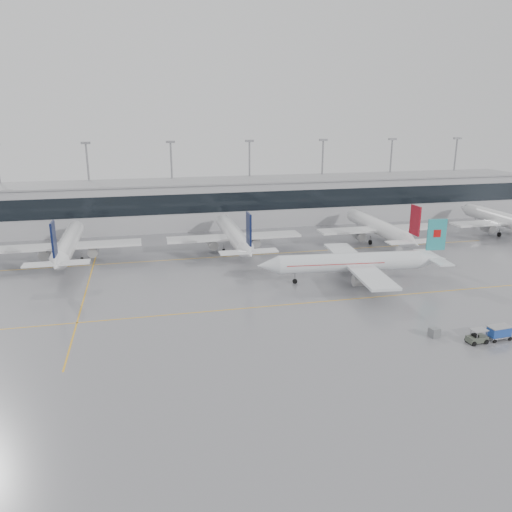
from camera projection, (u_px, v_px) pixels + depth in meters
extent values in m
plane|color=gray|center=(273.00, 306.00, 80.25)|extent=(320.00, 320.00, 0.00)
cube|color=gold|center=(273.00, 306.00, 80.25)|extent=(120.00, 0.25, 0.01)
cube|color=gold|center=(237.00, 256.00, 108.34)|extent=(120.00, 0.25, 0.01)
cube|color=gold|center=(86.00, 289.00, 87.83)|extent=(0.25, 60.00, 0.01)
cube|color=#A2A2A6|center=(215.00, 203.00, 136.65)|extent=(180.00, 15.00, 12.00)
cube|color=black|center=(219.00, 203.00, 129.16)|extent=(180.00, 0.20, 5.00)
cube|color=gray|center=(215.00, 181.00, 134.93)|extent=(182.00, 16.00, 0.40)
cylinder|color=gray|center=(1.00, 189.00, 129.03)|extent=(0.50, 0.50, 22.00)
cylinder|color=gray|center=(90.00, 186.00, 133.77)|extent=(0.50, 0.50, 22.00)
cube|color=gray|center=(86.00, 143.00, 130.64)|extent=(2.40, 1.00, 0.60)
cylinder|color=gray|center=(172.00, 183.00, 138.51)|extent=(0.50, 0.50, 22.00)
cube|color=gray|center=(170.00, 142.00, 135.39)|extent=(2.40, 1.00, 0.60)
cylinder|color=gray|center=(250.00, 181.00, 143.26)|extent=(0.50, 0.50, 22.00)
cube|color=gray|center=(249.00, 141.00, 140.13)|extent=(2.40, 1.00, 0.60)
cylinder|color=gray|center=(322.00, 179.00, 148.00)|extent=(0.50, 0.50, 22.00)
cube|color=gray|center=(323.00, 140.00, 144.87)|extent=(2.40, 1.00, 0.60)
cylinder|color=gray|center=(390.00, 177.00, 152.74)|extent=(0.50, 0.50, 22.00)
cube|color=gray|center=(393.00, 139.00, 149.62)|extent=(2.40, 1.00, 0.60)
cylinder|color=gray|center=(453.00, 175.00, 157.49)|extent=(0.50, 0.50, 22.00)
cube|color=gray|center=(457.00, 138.00, 154.36)|extent=(2.40, 1.00, 0.60)
cylinder|color=silver|center=(350.00, 262.00, 91.04)|extent=(26.48, 5.89, 3.45)
cone|color=silver|center=(268.00, 265.00, 89.12)|extent=(4.30, 3.81, 3.45)
cone|color=silver|center=(432.00, 259.00, 93.07)|extent=(5.90, 3.95, 3.45)
cube|color=silver|center=(357.00, 264.00, 91.34)|extent=(7.64, 28.80, 0.45)
cube|color=silver|center=(433.00, 257.00, 93.01)|extent=(3.81, 11.16, 0.25)
cube|color=teal|center=(437.00, 235.00, 91.83)|extent=(3.62, 0.69, 5.88)
cylinder|color=#9B9B9B|center=(363.00, 280.00, 87.12)|extent=(3.78, 2.43, 2.10)
cylinder|color=#9B9B9B|center=(346.00, 264.00, 96.27)|extent=(3.78, 2.43, 2.10)
cylinder|color=gray|center=(295.00, 277.00, 90.44)|extent=(0.20, 0.20, 1.48)
cylinder|color=black|center=(295.00, 281.00, 90.64)|extent=(0.92, 0.38, 0.90)
cylinder|color=gray|center=(367.00, 278.00, 89.54)|extent=(0.24, 0.24, 1.48)
cylinder|color=black|center=(367.00, 282.00, 89.74)|extent=(1.14, 0.55, 1.10)
cylinder|color=gray|center=(357.00, 270.00, 94.49)|extent=(0.24, 0.24, 1.48)
cylinder|color=black|center=(357.00, 273.00, 94.69)|extent=(1.14, 0.55, 1.10)
cube|color=#B70F0F|center=(437.00, 233.00, 91.75)|extent=(1.44, 0.58, 1.40)
cube|color=#B70F0F|center=(334.00, 262.00, 90.61)|extent=(18.25, 5.15, 0.12)
cylinder|color=white|center=(69.00, 242.00, 104.43)|extent=(3.59, 27.36, 3.59)
cone|color=white|center=(77.00, 226.00, 119.11)|extent=(3.59, 4.00, 3.59)
cone|color=white|center=(57.00, 265.00, 88.99)|extent=(3.59, 5.60, 3.59)
cube|color=white|center=(68.00, 246.00, 103.13)|extent=(29.64, 5.00, 0.45)
cube|color=white|center=(57.00, 263.00, 88.72)|extent=(11.40, 2.80, 0.25)
cube|color=#0A1338|center=(54.00, 239.00, 87.28)|extent=(0.35, 3.60, 6.12)
cylinder|color=#9B9B9B|center=(45.00, 254.00, 102.98)|extent=(2.10, 3.60, 2.10)
cylinder|color=#9B9B9B|center=(93.00, 251.00, 105.05)|extent=(2.10, 3.60, 2.10)
cylinder|color=gray|center=(76.00, 242.00, 115.14)|extent=(0.20, 0.20, 1.56)
cylinder|color=black|center=(76.00, 245.00, 115.36)|extent=(0.30, 0.90, 0.90)
cylinder|color=gray|center=(55.00, 258.00, 102.21)|extent=(0.24, 0.24, 1.56)
cylinder|color=black|center=(56.00, 261.00, 102.42)|extent=(0.45, 1.10, 1.10)
cylinder|color=gray|center=(82.00, 256.00, 103.33)|extent=(0.24, 0.24, 1.56)
cylinder|color=black|center=(82.00, 260.00, 103.55)|extent=(0.45, 1.10, 1.10)
cylinder|color=white|center=(233.00, 234.00, 111.97)|extent=(3.59, 27.36, 3.59)
cone|color=white|center=(222.00, 220.00, 126.66)|extent=(3.59, 4.00, 3.59)
cone|color=white|center=(248.00, 253.00, 96.54)|extent=(3.59, 5.60, 3.59)
cube|color=white|center=(234.00, 237.00, 110.68)|extent=(29.64, 5.00, 0.45)
cube|color=white|center=(249.00, 252.00, 96.27)|extent=(11.40, 2.80, 0.25)
cube|color=#0A1338|center=(249.00, 229.00, 94.82)|extent=(0.35, 3.60, 6.12)
cylinder|color=#9B9B9B|center=(213.00, 244.00, 110.53)|extent=(2.10, 3.60, 2.10)
cylinder|color=#9B9B9B|center=(255.00, 242.00, 112.60)|extent=(2.10, 3.60, 2.10)
cylinder|color=gray|center=(225.00, 234.00, 122.69)|extent=(0.20, 0.20, 1.56)
cylinder|color=black|center=(225.00, 237.00, 122.90)|extent=(0.30, 0.90, 0.90)
cylinder|color=gray|center=(224.00, 248.00, 109.76)|extent=(0.24, 0.24, 1.56)
cylinder|color=black|center=(224.00, 251.00, 109.97)|extent=(0.45, 1.10, 1.10)
cylinder|color=gray|center=(247.00, 246.00, 110.88)|extent=(0.24, 0.24, 1.56)
cylinder|color=black|center=(247.00, 250.00, 111.09)|extent=(0.45, 1.10, 1.10)
cylinder|color=white|center=(377.00, 226.00, 119.52)|extent=(3.59, 27.36, 3.59)
cone|color=white|center=(350.00, 214.00, 134.20)|extent=(3.59, 4.00, 3.59)
cone|color=white|center=(412.00, 243.00, 104.09)|extent=(3.59, 5.60, 3.59)
cube|color=white|center=(379.00, 229.00, 118.23)|extent=(29.64, 5.00, 0.45)
cube|color=white|center=(413.00, 242.00, 103.82)|extent=(11.40, 2.80, 0.25)
cube|color=maroon|center=(415.00, 220.00, 102.37)|extent=(0.35, 3.60, 6.12)
cylinder|color=#9B9B9B|center=(359.00, 236.00, 118.08)|extent=(2.10, 3.60, 2.10)
cylinder|color=#9B9B9B|center=(396.00, 234.00, 120.15)|extent=(2.10, 3.60, 2.10)
cylinder|color=gray|center=(357.00, 227.00, 130.23)|extent=(0.20, 0.20, 1.56)
cylinder|color=black|center=(357.00, 230.00, 130.45)|extent=(0.30, 0.90, 0.90)
cylinder|color=gray|center=(370.00, 239.00, 117.30)|extent=(0.24, 0.24, 1.56)
cylinder|color=black|center=(370.00, 242.00, 117.52)|extent=(0.45, 1.10, 1.10)
cylinder|color=gray|center=(391.00, 238.00, 118.42)|extent=(0.24, 0.24, 1.56)
cylinder|color=black|center=(390.00, 241.00, 118.64)|extent=(0.45, 1.10, 1.10)
cylinder|color=white|center=(503.00, 219.00, 127.07)|extent=(3.59, 27.36, 3.59)
cone|color=white|center=(465.00, 208.00, 141.75)|extent=(3.59, 4.00, 3.59)
cube|color=white|center=(507.00, 222.00, 125.77)|extent=(29.64, 5.00, 0.45)
cylinder|color=#9B9B9B|center=(488.00, 228.00, 125.62)|extent=(2.10, 3.60, 2.10)
cylinder|color=gray|center=(475.00, 221.00, 137.78)|extent=(0.20, 0.20, 1.56)
cylinder|color=black|center=(475.00, 223.00, 138.00)|extent=(0.30, 0.90, 0.90)
cylinder|color=gray|center=(500.00, 231.00, 124.85)|extent=(0.24, 0.24, 1.56)
cylinder|color=black|center=(499.00, 234.00, 125.07)|extent=(0.45, 1.10, 1.10)
cube|color=#444B3F|center=(477.00, 339.00, 67.19)|extent=(2.75, 1.63, 0.77)
cube|color=gray|center=(479.00, 330.00, 66.90)|extent=(2.20, 1.59, 0.07)
cube|color=black|center=(475.00, 336.00, 66.96)|extent=(0.62, 0.92, 0.44)
cylinder|color=gray|center=(489.00, 337.00, 67.78)|extent=(1.32, 0.19, 0.09)
cylinder|color=gray|center=(477.00, 336.00, 66.27)|extent=(0.09, 0.09, 0.99)
cylinder|color=gray|center=(471.00, 332.00, 67.38)|extent=(0.09, 0.09, 0.99)
cylinder|color=gray|center=(487.00, 334.00, 66.71)|extent=(0.09, 0.09, 0.99)
cylinder|color=gray|center=(480.00, 331.00, 67.82)|extent=(0.09, 0.09, 0.99)
cylinder|color=black|center=(474.00, 344.00, 66.33)|extent=(0.68, 0.27, 0.66)
cylinder|color=black|center=(467.00, 339.00, 67.64)|extent=(0.68, 0.27, 0.66)
cylinder|color=black|center=(486.00, 342.00, 66.90)|extent=(0.68, 0.27, 0.66)
cylinder|color=black|center=(479.00, 337.00, 68.21)|extent=(0.68, 0.27, 0.66)
cube|color=gray|center=(498.00, 336.00, 68.27)|extent=(3.31, 1.85, 0.19)
cube|color=#1F429B|center=(499.00, 331.00, 68.06)|extent=(3.09, 1.72, 1.28)
cube|color=gray|center=(500.00, 326.00, 67.87)|extent=(3.32, 1.95, 0.11)
cylinder|color=black|center=(495.00, 341.00, 67.23)|extent=(0.55, 0.23, 0.53)
cylinder|color=black|center=(486.00, 336.00, 68.69)|extent=(0.55, 0.23, 0.53)
cylinder|color=black|center=(510.00, 339.00, 67.96)|extent=(0.55, 0.23, 0.53)
cylinder|color=black|center=(501.00, 334.00, 69.43)|extent=(0.55, 0.23, 0.53)
cube|color=slate|center=(434.00, 332.00, 69.06)|extent=(1.50, 1.43, 1.29)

